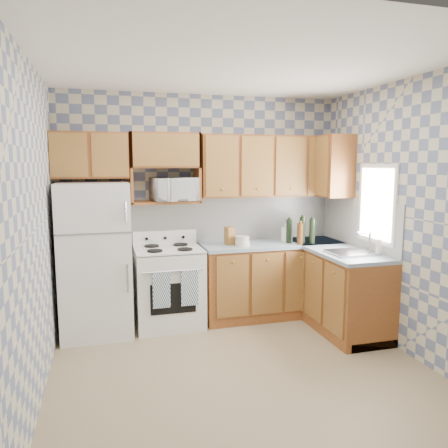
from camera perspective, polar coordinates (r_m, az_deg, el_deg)
The scene contains 31 objects.
floor at distance 4.26m, azimuth 2.17°, elevation -18.34°, with size 3.40×3.40×0.00m, color #887654.
back_wall at distance 5.39m, azimuth -2.94°, elevation 2.23°, with size 3.40×0.02×2.70m, color slate.
right_wall at distance 4.66m, azimuth 22.59°, elevation 0.74°, with size 0.02×3.20×2.70m, color slate.
backsplash_back at distance 5.50m, azimuth 1.16°, elevation 0.78°, with size 2.60×0.01×0.56m, color white.
backsplash_right at distance 5.32m, azimuth 17.12°, elevation 0.19°, with size 0.01×1.60×0.56m, color white.
refrigerator at distance 5.00m, azimuth -16.45°, elevation -4.46°, with size 0.75×0.70×1.68m, color silver.
stove_body at distance 5.16m, azimuth -7.22°, elevation -8.26°, with size 0.76×0.65×0.90m, color silver.
cooktop at distance 5.05m, azimuth -7.31°, elevation -3.30°, with size 0.76×0.65×0.03m, color silver.
backguard at distance 5.31m, azimuth -7.76°, elevation -1.73°, with size 0.76×0.08×0.17m, color silver.
dish_towel_left at distance 4.79m, azimuth -8.17°, elevation -8.53°, with size 0.19×0.03×0.40m, color navy.
dish_towel_right at distance 4.84m, azimuth -4.52°, elevation -8.32°, with size 0.19×0.03×0.40m, color navy.
base_cabinets_back at distance 5.52m, azimuth 6.29°, elevation -7.30°, with size 1.75×0.60×0.88m, color brown.
base_cabinets_right at distance 5.33m, azimuth 14.13°, elevation -8.05°, with size 0.60×1.60×0.88m, color brown.
countertop_back at distance 5.41m, azimuth 6.38°, elevation -2.60°, with size 1.77×0.63×0.04m, color slate.
countertop_right at distance 5.22m, azimuth 14.25°, elevation -3.19°, with size 0.63×1.60×0.04m, color slate.
upper_cabinets_back at distance 5.45m, azimuth 5.98°, elevation 7.53°, with size 1.75×0.33×0.74m, color brown.
upper_cabinets_fridge at distance 5.07m, azimuth -17.10°, elevation 8.56°, with size 0.82×0.33×0.50m, color brown.
upper_cabinets_right at distance 5.58m, azimuth 13.54°, elevation 7.36°, with size 0.33×0.70×0.74m, color brown.
microwave_shelf at distance 5.14m, azimuth -7.67°, elevation 2.85°, with size 0.80×0.33×0.03m, color brown.
microwave at distance 5.08m, azimuth -6.55°, elevation 4.52°, with size 0.49×0.33×0.27m, color silver.
sink at distance 4.92m, azimuth 16.33°, elevation -3.63°, with size 0.48×0.40×0.03m, color #B7B7BC.
window at distance 5.00m, azimuth 19.34°, elevation 2.51°, with size 0.02×0.66×0.86m, color silver.
bottle_0 at distance 5.39m, azimuth 10.21°, elevation -0.78°, with size 0.07×0.07×0.32m, color black.
bottle_1 at distance 5.38m, azimuth 11.44°, elevation -0.93°, with size 0.07×0.07×0.30m, color black.
bottle_2 at distance 5.49m, azimuth 11.43°, elevation -0.87°, with size 0.07×0.07×0.28m, color #572D12.
bottle_3 at distance 5.29m, azimuth 9.89°, elevation -1.28°, with size 0.07×0.07×0.26m, color #572D12.
bottle_4 at distance 5.38m, azimuth 8.49°, elevation -0.92°, with size 0.07×0.07×0.29m, color black.
knife_block at distance 5.21m, azimuth 0.73°, elevation -1.54°, with size 0.10×0.10×0.21m, color brown.
electric_kettle at distance 5.46m, azimuth 8.21°, elevation -1.34°, with size 0.14×0.14×0.18m, color silver.
food_containers at distance 5.14m, azimuth 2.43°, elevation -2.23°, with size 0.17×0.17×0.12m, color beige, non-canonical shape.
soap_bottle at distance 4.88m, azimuth 19.53°, elevation -2.90°, with size 0.06×0.06×0.17m, color beige.
Camera 1 is at (-1.17, -3.63, 1.88)m, focal length 35.00 mm.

